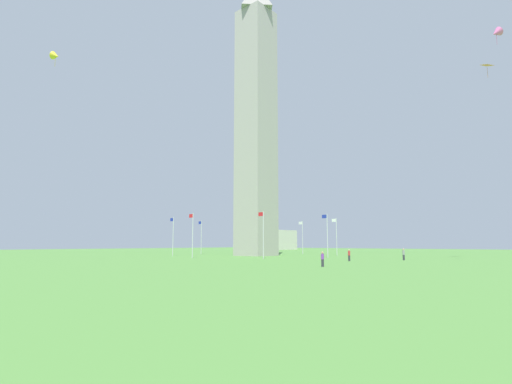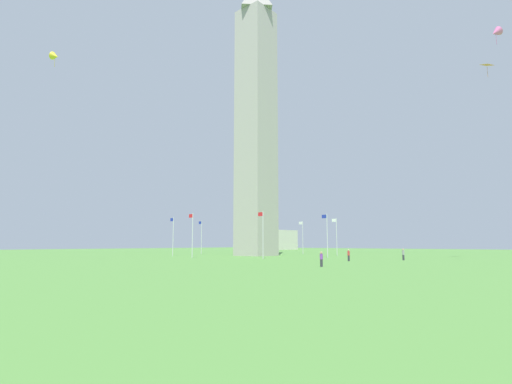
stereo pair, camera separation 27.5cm
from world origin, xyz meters
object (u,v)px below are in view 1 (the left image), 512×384
flagpole_w (302,236)px  person_purple_shirt (323,259)px  flagpole_ne (173,235)px  distant_building (267,240)px  flagpole_n (201,236)px  person_gray_shirt (404,254)px  kite_pink_delta (496,33)px  flagpole_nw (251,236)px  flagpole_s (327,233)px  kite_yellow_delta (56,56)px  person_red_shirt (349,255)px  flagpole_se (263,233)px  obelisk_monument (256,113)px  flagpole_e (192,233)px  flagpole_sw (336,235)px  kite_orange_diamond (487,66)px

flagpole_w → person_purple_shirt: bearing=126.7°
flagpole_ne → flagpole_w: bearing=-112.5°
distant_building → flagpole_n: bearing=117.1°
person_gray_shirt → kite_pink_delta: bearing=-168.5°
flagpole_n → distant_building: bearing=-62.9°
flagpole_nw → flagpole_s: bearing=157.5°
kite_yellow_delta → person_red_shirt: bearing=-129.1°
flagpole_w → person_gray_shirt: 37.44m
person_red_shirt → person_purple_shirt: size_ratio=1.01×
flagpole_se → flagpole_w: 31.45m
flagpole_ne → person_red_shirt: size_ratio=4.73×
flagpole_w → distant_building: bearing=-43.6°
kite_pink_delta → kite_yellow_delta: size_ratio=1.11×
flagpole_nw → person_purple_shirt: bearing=139.4°
flagpole_ne → obelisk_monument: bearing=-135.1°
flagpole_e → flagpole_nw: 31.45m
person_purple_shirt → kite_yellow_delta: size_ratio=0.75×
person_red_shirt → person_purple_shirt: person_red_shirt is taller
obelisk_monument → flagpole_sw: obelisk_monument is taller
person_red_shirt → kite_orange_diamond: (-15.94, -17.68, 29.94)m
obelisk_monument → flagpole_ne: 31.20m
flagpole_s → person_gray_shirt: (-14.71, 2.55, -3.44)m
flagpole_e → kite_pink_delta: bearing=-166.8°
flagpole_n → flagpole_s: bearing=180.0°
flagpole_nw → kite_pink_delta: 66.26m
obelisk_monument → person_red_shirt: (-26.89, 10.62, -29.60)m
person_red_shirt → flagpole_ne: bearing=29.6°
flagpole_se → person_red_shirt: flagpole_se is taller
flagpole_sw → person_red_shirt: flagpole_sw is taller
flagpole_n → flagpole_se: (-29.05, 12.03, 0.00)m
flagpole_sw → person_red_shirt: 27.35m
flagpole_sw → flagpole_nw: size_ratio=1.00×
flagpole_ne → flagpole_sw: size_ratio=1.00×
kite_pink_delta → kite_yellow_delta: (45.37, 36.29, -2.05)m
flagpole_sw → person_gray_shirt: flagpole_sw is taller
flagpole_n → person_purple_shirt: bearing=152.5°
person_red_shirt → kite_pink_delta: kite_pink_delta is taller
flagpole_ne → kite_pink_delta: bearing=-174.2°
flagpole_s → flagpole_nw: bearing=-22.5°
kite_orange_diamond → flagpole_w: bearing=-13.1°
flagpole_s → kite_yellow_delta: 50.87m
flagpole_s → flagpole_nw: same height
flagpole_se → flagpole_s: (-4.98, -12.03, 0.00)m
flagpole_nw → flagpole_sw: bearing=180.0°
obelisk_monument → flagpole_sw: size_ratio=7.77×
flagpole_se → distant_building: flagpole_se is taller
flagpole_ne → kite_yellow_delta: 40.40m
flagpole_se → flagpole_nw: bearing=-45.0°
flagpole_se → flagpole_sw: (-0.00, -24.07, 0.00)m
person_gray_shirt → person_red_shirt: size_ratio=1.05×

